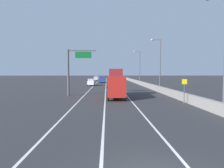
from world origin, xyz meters
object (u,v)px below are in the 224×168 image
at_px(lamp_post_right_near, 223,47).
at_px(car_white_3, 91,82).
at_px(lamp_post_right_third, 139,65).
at_px(lamp_post_right_second, 159,61).
at_px(car_blue_2, 102,80).
at_px(car_gray_4, 97,78).
at_px(car_silver_0, 96,78).
at_px(box_truck, 116,84).
at_px(car_red_1, 111,83).
at_px(overhead_sign_gantry, 73,67).
at_px(speed_advisory_sign, 184,89).

distance_m(lamp_post_right_near, car_white_3, 41.75).
bearing_deg(lamp_post_right_third, lamp_post_right_second, -88.99).
xyz_separation_m(lamp_post_right_near, car_blue_2, (-12.60, 55.21, -5.12)).
distance_m(lamp_post_right_near, car_gray_4, 82.79).
distance_m(lamp_post_right_third, car_silver_0, 29.64).
height_order(car_silver_0, car_gray_4, car_silver_0).
bearing_deg(box_truck, lamp_post_right_near, -50.69).
bearing_deg(car_silver_0, car_gray_4, 88.79).
bearing_deg(car_gray_4, car_red_1, -83.07).
bearing_deg(car_red_1, car_blue_2, 97.55).
xyz_separation_m(lamp_post_right_second, lamp_post_right_third, (-0.41, 23.31, 0.00)).
distance_m(overhead_sign_gantry, car_gray_4, 67.19).
bearing_deg(box_truck, car_red_1, 90.77).
bearing_deg(box_truck, lamp_post_right_second, 51.17).
distance_m(overhead_sign_gantry, box_truck, 7.86).
bearing_deg(car_red_1, car_silver_0, 98.97).
bearing_deg(lamp_post_right_third, overhead_sign_gantry, -116.22).
height_order(car_silver_0, car_white_3, car_silver_0).
xyz_separation_m(lamp_post_right_near, lamp_post_right_second, (0.20, 23.31, 0.00)).
distance_m(lamp_post_right_second, car_red_1, 14.68).
xyz_separation_m(lamp_post_right_third, car_silver_0, (-15.51, 24.75, -5.08)).
height_order(car_red_1, car_white_3, car_red_1).
height_order(lamp_post_right_third, car_silver_0, lamp_post_right_third).
xyz_separation_m(lamp_post_right_second, box_truck, (-9.56, -11.88, -4.15)).
distance_m(lamp_post_right_near, car_blue_2, 56.86).
bearing_deg(car_blue_2, speed_advisory_sign, -77.40).
relative_size(car_white_3, box_truck, 0.56).
bearing_deg(car_blue_2, car_silver_0, 100.91).
bearing_deg(speed_advisory_sign, lamp_post_right_second, 84.80).
distance_m(lamp_post_right_second, car_silver_0, 50.88).
bearing_deg(lamp_post_right_near, car_silver_0, 102.42).
xyz_separation_m(overhead_sign_gantry, car_white_3, (1.01, 24.45, -3.74)).
height_order(speed_advisory_sign, lamp_post_right_near, lamp_post_right_near).
relative_size(lamp_post_right_second, car_red_1, 2.36).
bearing_deg(car_white_3, box_truck, -77.78).
distance_m(speed_advisory_sign, lamp_post_right_near, 7.01).
height_order(car_white_3, car_gray_4, car_gray_4).
xyz_separation_m(speed_advisory_sign, car_blue_2, (-11.16, 49.92, -0.74)).
bearing_deg(car_silver_0, box_truck, -83.95).
height_order(car_red_1, car_gray_4, same).
xyz_separation_m(lamp_post_right_second, car_blue_2, (-12.80, 31.90, -5.12)).
height_order(car_silver_0, box_truck, box_truck).
relative_size(speed_advisory_sign, car_silver_0, 0.72).
xyz_separation_m(speed_advisory_sign, car_gray_4, (-14.07, 75.88, -0.71)).
bearing_deg(car_white_3, lamp_post_right_third, 28.33).
bearing_deg(lamp_post_right_third, speed_advisory_sign, -91.70).
xyz_separation_m(lamp_post_right_second, car_red_1, (-9.85, 9.62, -5.09)).
bearing_deg(car_white_3, lamp_post_right_near, -68.43).
bearing_deg(lamp_post_right_near, box_truck, 129.31).
relative_size(lamp_post_right_near, car_blue_2, 2.22).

